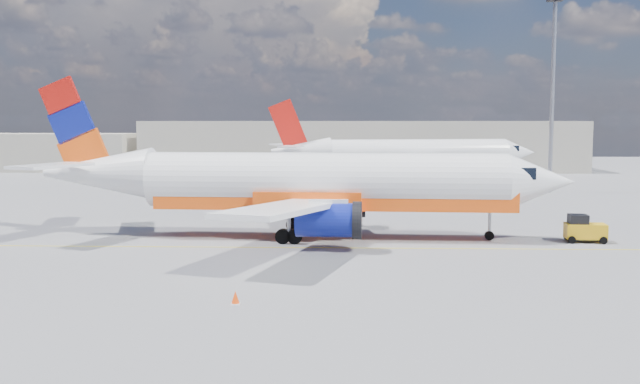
{
  "coord_description": "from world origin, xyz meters",
  "views": [
    {
      "loc": [
        2.45,
        -41.67,
        8.05
      ],
      "look_at": [
        0.83,
        3.7,
        3.5
      ],
      "focal_mm": 40.0,
      "sensor_mm": 36.0,
      "label": 1
    }
  ],
  "objects_px": {
    "second_jet": "(410,155)",
    "gse_tug": "(584,229)",
    "traffic_cone": "(235,298)",
    "main_jet": "(309,184)"
  },
  "relations": [
    {
      "from": "traffic_cone",
      "to": "second_jet",
      "type": "bearing_deg",
      "value": 77.99
    },
    {
      "from": "main_jet",
      "to": "gse_tug",
      "type": "xyz_separation_m",
      "value": [
        18.39,
        -1.2,
        -2.88
      ]
    },
    {
      "from": "second_jet",
      "to": "gse_tug",
      "type": "distance_m",
      "value": 46.13
    },
    {
      "from": "second_jet",
      "to": "traffic_cone",
      "type": "distance_m",
      "value": 63.79
    },
    {
      "from": "second_jet",
      "to": "gse_tug",
      "type": "xyz_separation_m",
      "value": [
        7.46,
        -45.44,
        -2.74
      ]
    },
    {
      "from": "second_jet",
      "to": "gse_tug",
      "type": "relative_size",
      "value": 13.25
    },
    {
      "from": "gse_tug",
      "to": "traffic_cone",
      "type": "relative_size",
      "value": 4.56
    },
    {
      "from": "main_jet",
      "to": "gse_tug",
      "type": "distance_m",
      "value": 18.65
    },
    {
      "from": "main_jet",
      "to": "gse_tug",
      "type": "relative_size",
      "value": 13.7
    },
    {
      "from": "second_jet",
      "to": "traffic_cone",
      "type": "relative_size",
      "value": 60.34
    }
  ]
}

